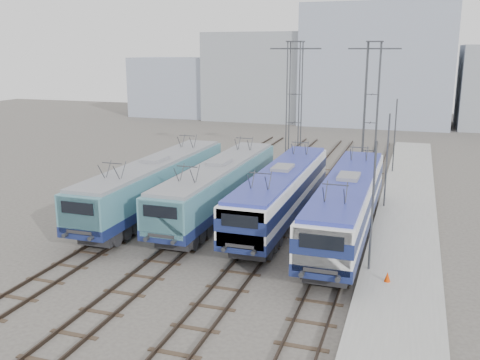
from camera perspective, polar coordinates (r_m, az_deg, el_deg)
name	(u,v)px	position (r m, az deg, el deg)	size (l,w,h in m)	color
ground	(200,268)	(28.93, -4.28, -9.33)	(160.00, 160.00, 0.00)	#514C47
platform	(404,237)	(34.39, 17.11, -5.84)	(4.00, 70.00, 0.30)	#9E9E99
locomotive_far_left	(155,182)	(37.92, -9.10, -0.19)	(2.93, 18.51, 3.48)	navy
locomotive_center_left	(219,185)	(36.83, -2.30, -0.50)	(2.88, 18.19, 3.42)	navy
locomotive_center_right	(282,190)	(35.41, 4.46, -1.06)	(2.85, 17.99, 3.38)	navy
locomotive_far_right	(347,202)	(33.03, 11.35, -2.27)	(2.93, 18.54, 3.49)	navy
catenary_tower_west	(294,104)	(47.90, 5.79, 8.07)	(4.50, 1.20, 12.00)	#3F4247
catenary_tower_east	(371,104)	(48.91, 13.83, 7.86)	(4.50, 1.20, 12.00)	#3F4247
mast_front	(372,209)	(27.71, 13.93, -3.06)	(0.12, 0.12, 7.00)	#3F4247
mast_mid	(387,163)	(39.36, 15.38, 1.78)	(0.12, 0.12, 7.00)	#3F4247
mast_rear	(395,137)	(51.16, 16.17, 4.40)	(0.12, 0.12, 7.00)	#3F4247
safety_cone	(387,277)	(27.42, 15.45, -9.92)	(0.31, 0.31, 0.49)	#CE3802
building_west	(265,76)	(90.00, 2.64, 10.97)	(18.00, 12.00, 14.00)	#8E959D
building_center	(377,65)	(86.80, 14.42, 11.79)	(22.00, 14.00, 18.00)	#949EB3
building_far_west	(177,87)	(95.69, -6.78, 9.86)	(14.00, 10.00, 10.00)	#949EB3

